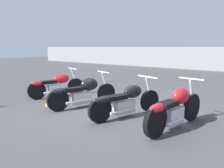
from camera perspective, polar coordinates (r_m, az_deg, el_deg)
ground_plane at (r=6.07m, az=-1.07°, el=-6.28°), size 60.00×60.00×0.00m
fence_back at (r=16.92m, az=26.26°, el=5.84°), size 40.00×0.04×1.69m
motorcycle_slot_0 at (r=7.54m, az=-14.40°, el=-0.29°), size 0.85×1.89×0.94m
motorcycle_slot_1 at (r=6.14m, az=-7.63°, el=-2.12°), size 0.81×2.08×0.95m
motorcycle_slot_2 at (r=5.22m, az=3.53°, el=-4.42°), size 0.87×2.04×0.94m
motorcycle_slot_3 at (r=4.65m, az=16.15°, el=-6.07°), size 0.58×2.03×0.99m
traffic_cone_far at (r=6.56m, az=-15.81°, el=-3.64°), size 0.32×0.32×0.40m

